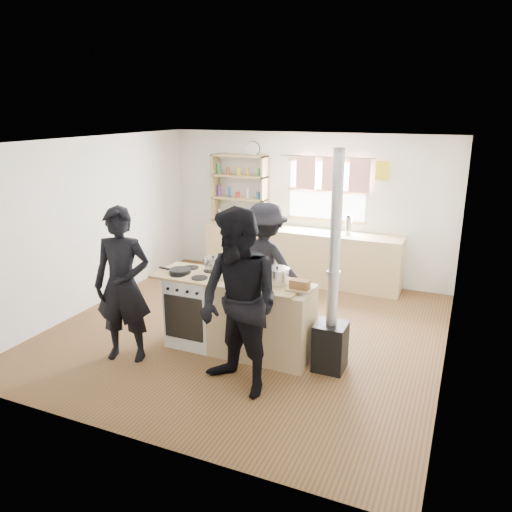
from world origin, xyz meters
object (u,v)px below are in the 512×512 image
Objects in this scene: bread_board at (300,286)px; person_far at (265,265)px; stockpot_counter at (277,276)px; person_near_right at (239,304)px; thermos at (348,226)px; cooking_island at (239,315)px; stockpot_stove at (213,263)px; skillet_greens at (180,271)px; flue_heater at (332,317)px; roast_tray at (233,275)px; person_near_left at (123,285)px.

person_far is at bearing 130.87° from bread_board.
stockpot_counter is 0.86m from person_near_right.
cooking_island is at bearing -103.31° from thermos.
thermos is at bearing 66.56° from stockpot_stove.
cooking_island is 8.82× the size of stockpot_stove.
thermos is 1.35× the size of stockpot_stove.
flue_heater is (1.91, 0.07, -0.32)m from skillet_greens.
person_near_left is (-1.06, -0.73, -0.05)m from roast_tray.
person_near_right reaches higher than stockpot_stove.
thermos is 0.15× the size of person_near_right.
stockpot_stove is 1.27m from bread_board.
flue_heater reaches higher than person_near_left.
bread_board is at bearing -12.49° from stockpot_stove.
flue_heater is 1.16m from person_near_right.
person_near_left is (-1.81, -3.46, -0.13)m from thermos.
cooking_island is at bearing 95.41° from person_far.
person_near_left reaches higher than roast_tray.
person_near_left reaches higher than cooking_island.
stockpot_stove is 0.94m from stockpot_counter.
cooking_island is 1.07× the size of person_near_left.
stockpot_stove is 0.13× the size of person_far.
stockpot_stove reaches higher than roast_tray.
flue_heater reaches higher than roast_tray.
person_near_right reaches higher than stockpot_counter.
skillet_greens is 0.15× the size of person_near_left.
flue_heater is at bearing 0.12° from cooking_island.
person_far reaches higher than cooking_island.
stockpot_stove reaches higher than skillet_greens.
stockpot_stove is 0.80m from person_far.
person_far is at bearing 143.38° from flue_heater.
cooking_island is 1.42m from person_near_left.
flue_heater is at bearing 0.55° from person_near_left.
stockpot_stove is 1.66m from flue_heater.
thermos is 2.84m from flue_heater.
thermos is at bearing 100.13° from flue_heater.
skillet_greens is 1.00× the size of stockpot_counter.
flue_heater reaches higher than cooking_island.
cooking_island is 0.74m from stockpot_stove.
skillet_greens is (-1.42, -2.84, -0.09)m from thermos.
person_near_right reaches higher than bread_board.
flue_heater is at bearing 9.29° from bread_board.
person_near_right is (-0.26, -3.58, -0.07)m from thermos.
person_near_right is 1.73m from person_far.
cooking_island is 4.64× the size of roast_tray.
skillet_greens is 1.25m from stockpot_counter.
thermos is 0.15× the size of cooking_island.
flue_heater is at bearing -1.55° from roast_tray.
person_near_left is at bearing -163.17° from flue_heater.
thermos is 2.91m from cooking_island.
person_far is (-1.17, 0.87, 0.21)m from flue_heater.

